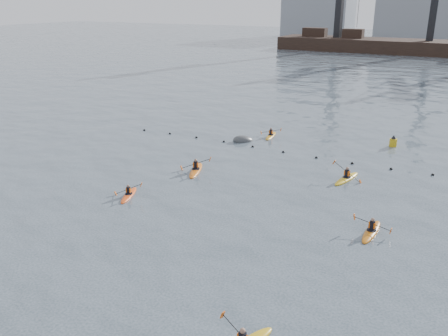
# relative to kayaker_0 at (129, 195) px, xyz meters

# --- Properties ---
(ground) EXTENTS (400.00, 400.00, 0.00)m
(ground) POSITION_rel_kayaker_0_xyz_m (7.66, -8.52, -0.09)
(ground) COLOR #313F48
(ground) RESTS_ON ground
(float_line) EXTENTS (33.24, 0.73, 0.24)m
(float_line) POSITION_rel_kayaker_0_xyz_m (7.16, 14.01, -0.06)
(float_line) COLOR black
(float_line) RESTS_ON ground
(barge_pier) EXTENTS (72.00, 19.30, 29.50)m
(barge_pier) POSITION_rel_kayaker_0_xyz_m (7.43, 101.47, 1.81)
(barge_pier) COLOR black
(barge_pier) RESTS_ON ground
(kayaker_0) EXTENTS (1.91, 2.88, 1.12)m
(kayaker_0) POSITION_rel_kayaker_0_xyz_m (0.00, 0.00, 0.00)
(kayaker_0) COLOR #E84D15
(kayaker_0) RESTS_ON ground
(kayaker_2) EXTENTS (2.35, 3.56, 1.33)m
(kayaker_2) POSITION_rel_kayaker_0_xyz_m (1.45, 6.30, 0.02)
(kayaker_2) COLOR orange
(kayaker_2) RESTS_ON ground
(kayaker_3) EXTENTS (2.38, 3.50, 1.40)m
(kayaker_3) POSITION_rel_kayaker_0_xyz_m (12.15, 10.04, 0.02)
(kayaker_3) COLOR gold
(kayaker_3) RESTS_ON ground
(kayaker_4) EXTENTS (2.21, 3.27, 1.04)m
(kayaker_4) POSITION_rel_kayaker_0_xyz_m (15.58, 2.35, 0.01)
(kayaker_4) COLOR #C26812
(kayaker_4) RESTS_ON ground
(kayaker_5) EXTENTS (2.07, 3.10, 1.04)m
(kayaker_5) POSITION_rel_kayaker_0_xyz_m (2.72, 18.04, 0.01)
(kayaker_5) COLOR orange
(kayaker_5) RESTS_ON ground
(mooring_buoy) EXTENTS (2.36, 2.59, 1.48)m
(mooring_buoy) POSITION_rel_kayaker_0_xyz_m (1.08, 15.38, -0.09)
(mooring_buoy) COLOR #383B3D
(mooring_buoy) RESTS_ON ground
(nav_buoy) EXTENTS (0.66, 0.66, 1.20)m
(nav_buoy) POSITION_rel_kayaker_0_xyz_m (13.68, 20.23, 0.28)
(nav_buoy) COLOR gold
(nav_buoy) RESTS_ON ground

